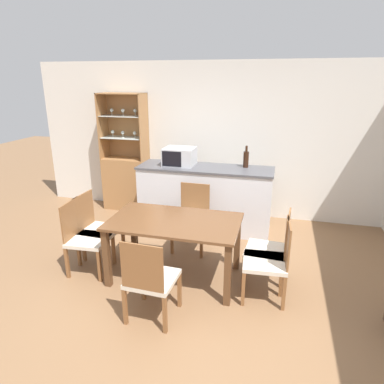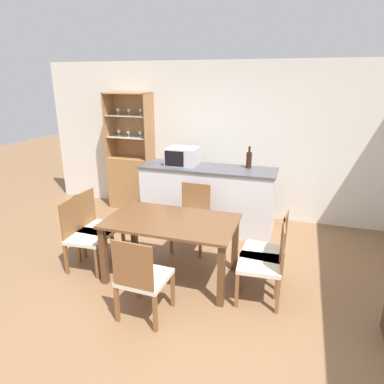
# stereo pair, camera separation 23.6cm
# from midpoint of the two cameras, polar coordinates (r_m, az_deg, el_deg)

# --- Properties ---
(ground_plane) EXTENTS (18.00, 18.00, 0.00)m
(ground_plane) POSITION_cam_midpoint_polar(r_m,az_deg,el_deg) (3.89, -0.50, -17.35)
(ground_plane) COLOR brown
(wall_back) EXTENTS (6.80, 0.06, 2.55)m
(wall_back) POSITION_cam_midpoint_polar(r_m,az_deg,el_deg) (5.80, 7.72, 8.36)
(wall_back) COLOR silver
(wall_back) RESTS_ON ground_plane
(kitchen_counter) EXTENTS (2.06, 0.63, 0.99)m
(kitchen_counter) POSITION_cam_midpoint_polar(r_m,az_deg,el_deg) (5.34, 3.84, -1.02)
(kitchen_counter) COLOR silver
(kitchen_counter) RESTS_ON ground_plane
(display_cabinet) EXTENTS (0.79, 0.39, 2.04)m
(display_cabinet) POSITION_cam_midpoint_polar(r_m,az_deg,el_deg) (6.29, -8.90, 2.89)
(display_cabinet) COLOR #A37042
(display_cabinet) RESTS_ON ground_plane
(dining_table) EXTENTS (1.49, 0.87, 0.73)m
(dining_table) POSITION_cam_midpoint_polar(r_m,az_deg,el_deg) (3.97, -1.77, -6.12)
(dining_table) COLOR brown
(dining_table) RESTS_ON ground_plane
(dining_chair_head_near) EXTENTS (0.47, 0.47, 0.89)m
(dining_chair_head_near) POSITION_cam_midpoint_polar(r_m,az_deg,el_deg) (3.42, -6.28, -14.05)
(dining_chair_head_near) COLOR beige
(dining_chair_head_near) RESTS_ON ground_plane
(dining_chair_head_far) EXTENTS (0.46, 0.46, 0.89)m
(dining_chair_head_far) POSITION_cam_midpoint_polar(r_m,az_deg,el_deg) (4.72, 1.43, -4.36)
(dining_chair_head_far) COLOR beige
(dining_chair_head_far) RESTS_ON ground_plane
(dining_chair_side_left_far) EXTENTS (0.47, 0.47, 0.89)m
(dining_chair_side_left_far) POSITION_cam_midpoint_polar(r_m,az_deg,el_deg) (4.60, -14.17, -5.61)
(dining_chair_side_left_far) COLOR beige
(dining_chair_side_left_far) RESTS_ON ground_plane
(dining_chair_side_right_near) EXTENTS (0.48, 0.48, 0.89)m
(dining_chair_side_right_near) POSITION_cam_midpoint_polar(r_m,az_deg,el_deg) (3.75, 13.81, -11.36)
(dining_chair_side_right_near) COLOR beige
(dining_chair_side_right_near) RESTS_ON ground_plane
(dining_chair_side_right_far) EXTENTS (0.48, 0.48, 0.89)m
(dining_chair_side_right_far) POSITION_cam_midpoint_polar(r_m,az_deg,el_deg) (3.97, 14.11, -9.59)
(dining_chair_side_right_far) COLOR beige
(dining_chair_side_right_far) RESTS_ON ground_plane
(dining_chair_side_left_near) EXTENTS (0.48, 0.48, 0.89)m
(dining_chair_side_left_near) POSITION_cam_midpoint_polar(r_m,az_deg,el_deg) (4.40, -15.98, -6.92)
(dining_chair_side_left_near) COLOR beige
(dining_chair_side_left_near) RESTS_ON ground_plane
(microwave) EXTENTS (0.47, 0.40, 0.27)m
(microwave) POSITION_cam_midpoint_polar(r_m,az_deg,el_deg) (5.31, -0.30, 5.97)
(microwave) COLOR #B7BABF
(microwave) RESTS_ON kitchen_counter
(wine_bottle) EXTENTS (0.08, 0.08, 0.33)m
(wine_bottle) POSITION_cam_midpoint_polar(r_m,az_deg,el_deg) (5.20, 10.76, 5.33)
(wine_bottle) COLOR black
(wine_bottle) RESTS_ON kitchen_counter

